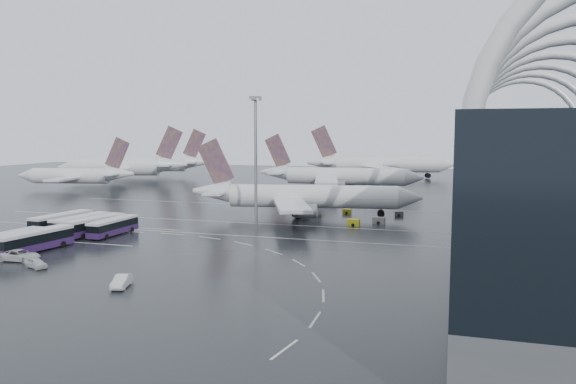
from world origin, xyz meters
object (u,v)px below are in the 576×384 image
(airliner_gate_b, at_px, (337,177))
(gse_cart_belly_a, at_px, (354,222))
(jet_remote_far, at_px, (157,164))
(airliner_gate_c, at_px, (379,165))
(gse_cart_belly_b, at_px, (399,214))
(floodlight_mast, at_px, (256,144))
(gse_cart_belly_e, at_px, (347,211))
(jet_remote_mid, at_px, (125,167))
(gse_cart_belly_d, at_px, (379,221))
(bus_row_near_b, at_px, (80,223))
(bus_row_near_c, at_px, (94,225))
(van_curve_c, at_px, (122,281))
(bus_row_near_d, at_px, (113,226))
(airliner_main, at_px, (301,197))
(van_curve_b, at_px, (36,263))
(jet_remote_west, at_px, (78,176))
(bus_row_far_b, at_px, (34,240))
(van_curve_a, at_px, (20,255))
(bus_row_near_a, at_px, (61,222))
(bus_row_far_a, at_px, (8,241))

(airliner_gate_b, xyz_separation_m, gse_cart_belly_a, (17.81, -66.30, -3.94))
(jet_remote_far, height_order, gse_cart_belly_a, jet_remote_far)
(airliner_gate_c, xyz_separation_m, gse_cart_belly_b, (18.98, -102.63, -4.94))
(floodlight_mast, xyz_separation_m, gse_cart_belly_e, (15.02, 19.96, -15.78))
(jet_remote_mid, relative_size, gse_cart_belly_d, 19.38)
(jet_remote_mid, xyz_separation_m, jet_remote_far, (-1.51, 25.99, -0.25))
(bus_row_near_b, xyz_separation_m, gse_cart_belly_e, (42.77, 39.45, -1.22))
(airliner_gate_c, height_order, jet_remote_far, airliner_gate_c)
(airliner_gate_c, height_order, floodlight_mast, floodlight_mast)
(gse_cart_belly_a, bearing_deg, bus_row_near_c, -151.17)
(van_curve_c, height_order, floodlight_mast, floodlight_mast)
(van_curve_c, relative_size, gse_cart_belly_e, 2.35)
(bus_row_near_d, bearing_deg, floodlight_mast, -45.01)
(bus_row_near_c, distance_m, gse_cart_belly_a, 49.81)
(airliner_main, height_order, bus_row_near_d, airliner_main)
(jet_remote_mid, xyz_separation_m, bus_row_near_d, (62.31, -98.92, -3.88))
(airliner_gate_b, height_order, bus_row_near_b, airliner_gate_b)
(van_curve_b, distance_m, gse_cart_belly_e, 71.63)
(airliner_gate_b, bearing_deg, jet_remote_west, -167.24)
(airliner_main, height_order, airliner_gate_b, airliner_gate_b)
(bus_row_near_b, bearing_deg, bus_row_near_d, -86.72)
(jet_remote_west, distance_m, jet_remote_far, 56.28)
(gse_cart_belly_d, height_order, gse_cart_belly_e, gse_cart_belly_d)
(bus_row_far_b, height_order, van_curve_a, bus_row_far_b)
(floodlight_mast, bearing_deg, bus_row_far_b, -123.23)
(jet_remote_far, bearing_deg, gse_cart_belly_a, 119.30)
(van_curve_c, bearing_deg, gse_cart_belly_e, 62.51)
(jet_remote_mid, bearing_deg, gse_cart_belly_b, 133.08)
(jet_remote_far, height_order, floodlight_mast, floodlight_mast)
(airliner_gate_c, relative_size, gse_cart_belly_e, 30.49)
(gse_cart_belly_a, relative_size, gse_cart_belly_e, 1.26)
(airliner_gate_c, height_order, bus_row_near_d, airliner_gate_c)
(van_curve_a, relative_size, floodlight_mast, 0.23)
(airliner_gate_c, xyz_separation_m, bus_row_near_a, (-40.33, -141.44, -3.63))
(gse_cart_belly_a, bearing_deg, jet_remote_west, 155.68)
(bus_row_near_a, height_order, floodlight_mast, floodlight_mast)
(airliner_gate_b, xyz_separation_m, jet_remote_far, (-86.05, 35.32, 0.68))
(bus_row_far_b, distance_m, gse_cart_belly_e, 68.11)
(van_curve_c, relative_size, gse_cart_belly_a, 1.87)
(bus_row_far_b, distance_m, gse_cart_belly_b, 75.38)
(jet_remote_mid, relative_size, bus_row_far_a, 3.81)
(jet_remote_far, relative_size, bus_row_near_d, 3.79)
(jet_remote_mid, height_order, jet_remote_far, jet_remote_mid)
(bus_row_near_c, bearing_deg, bus_row_far_b, -171.05)
(jet_remote_far, bearing_deg, jet_remote_west, 77.04)
(gse_cart_belly_e, bearing_deg, gse_cart_belly_d, -53.93)
(airliner_gate_b, relative_size, jet_remote_far, 1.14)
(bus_row_near_b, height_order, bus_row_far_b, bus_row_far_b)
(jet_remote_west, relative_size, bus_row_far_a, 3.13)
(bus_row_near_d, bearing_deg, gse_cart_belly_d, -57.75)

